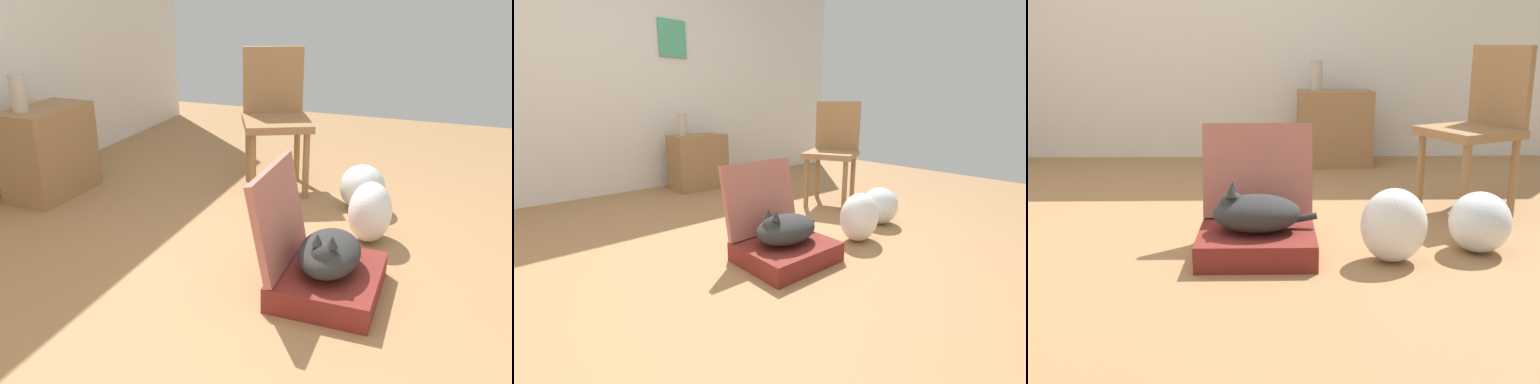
# 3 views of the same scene
# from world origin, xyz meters

# --- Properties ---
(ground_plane) EXTENTS (7.68, 7.68, 0.00)m
(ground_plane) POSITION_xyz_m (0.00, 0.00, 0.00)
(ground_plane) COLOR #9E7247
(ground_plane) RESTS_ON ground
(wall_back) EXTENTS (6.40, 0.15, 2.60)m
(wall_back) POSITION_xyz_m (0.00, 2.26, 1.30)
(wall_back) COLOR silver
(wall_back) RESTS_ON ground
(suitcase_base) EXTENTS (0.54, 0.47, 0.12)m
(suitcase_base) POSITION_xyz_m (0.20, -0.22, 0.06)
(suitcase_base) COLOR maroon
(suitcase_base) RESTS_ON ground
(suitcase_lid) EXTENTS (0.54, 0.13, 0.47)m
(suitcase_lid) POSITION_xyz_m (0.20, 0.03, 0.35)
(suitcase_lid) COLOR #B26356
(suitcase_lid) RESTS_ON suitcase_base
(cat) EXTENTS (0.49, 0.28, 0.23)m
(cat) POSITION_xyz_m (0.19, -0.22, 0.21)
(cat) COLOR #2D2D2D
(cat) RESTS_ON suitcase_base
(plastic_bag_white) EXTENTS (0.30, 0.24, 0.34)m
(plastic_bag_white) POSITION_xyz_m (0.82, -0.30, 0.17)
(plastic_bag_white) COLOR white
(plastic_bag_white) RESTS_ON ground
(plastic_bag_clear) EXTENTS (0.29, 0.29, 0.29)m
(plastic_bag_clear) POSITION_xyz_m (1.25, -0.18, 0.15)
(plastic_bag_clear) COLOR silver
(plastic_bag_clear) RESTS_ON ground
(side_table) EXTENTS (0.59, 0.35, 0.60)m
(side_table) POSITION_xyz_m (0.77, 1.85, 0.30)
(side_table) COLOR olive
(side_table) RESTS_ON ground
(vase_tall) EXTENTS (0.10, 0.10, 0.23)m
(vase_tall) POSITION_xyz_m (0.62, 1.89, 0.72)
(vase_tall) COLOR #B7AD99
(vase_tall) RESTS_ON side_table
(chair) EXTENTS (0.61, 0.60, 0.96)m
(chair) POSITION_xyz_m (1.45, 0.48, 0.53)
(chair) COLOR olive
(chair) RESTS_ON ground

